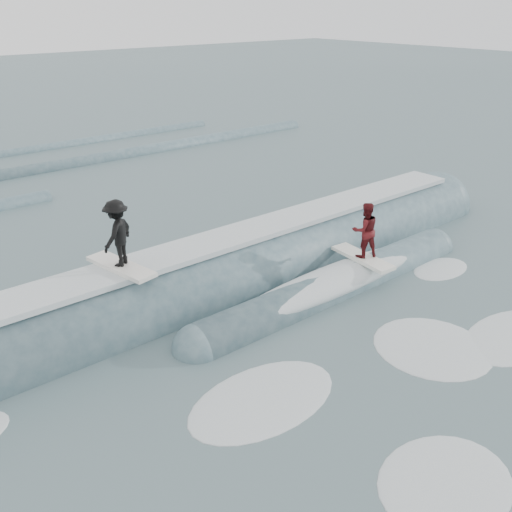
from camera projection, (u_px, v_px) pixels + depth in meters
ground at (327, 333)px, 13.39m from camera, size 160.00×160.00×0.00m
breaking_wave at (246, 281)px, 15.84m from camera, size 21.74×4.10×2.64m
surfer_black at (118, 237)px, 13.08m from camera, size 1.18×2.07×1.68m
surfer_red at (365, 234)px, 15.48m from camera, size 0.92×2.05×1.65m
whitewater at (388, 373)px, 11.98m from camera, size 14.54×7.75×0.10m
far_swells at (5, 180)px, 24.76m from camera, size 39.05×8.65×0.80m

